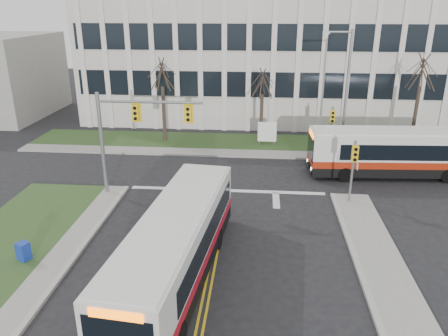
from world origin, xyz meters
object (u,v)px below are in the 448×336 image
at_px(bus_cross, 399,154).
at_px(newspaper_box_blue, 24,252).
at_px(streetlight, 345,86).
at_px(bus_main, 177,249).
at_px(directory_sign, 267,132).

xyz_separation_m(bus_cross, newspaper_box_blue, (-19.56, -12.17, -1.08)).
bearing_deg(streetlight, bus_cross, -55.64).
relative_size(streetlight, bus_main, 0.80).
height_order(streetlight, directory_sign, streetlight).
distance_m(bus_main, bus_cross, 17.98).
xyz_separation_m(streetlight, bus_main, (-9.34, -17.51, -3.67)).
relative_size(streetlight, newspaper_box_blue, 9.68).
xyz_separation_m(directory_sign, bus_main, (-3.81, -18.81, 0.36)).
bearing_deg(bus_main, streetlight, 67.69).
xyz_separation_m(streetlight, newspaper_box_blue, (-16.46, -16.70, -4.72)).
xyz_separation_m(streetlight, bus_cross, (3.10, -4.53, -3.64)).
xyz_separation_m(streetlight, directory_sign, (-5.53, 1.30, -4.02)).
bearing_deg(bus_cross, newspaper_box_blue, -61.28).
height_order(streetlight, bus_main, streetlight).
height_order(bus_main, bus_cross, bus_cross).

